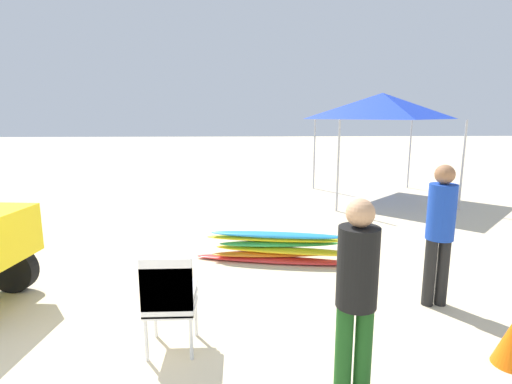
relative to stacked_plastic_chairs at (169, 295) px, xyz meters
name	(u,v)px	position (x,y,z in m)	size (l,w,h in m)	color
ground	(117,383)	(-0.40, -0.43, -0.60)	(80.00, 80.00, 0.00)	beige
stacked_plastic_chairs	(169,295)	(0.00, 0.00, 0.00)	(0.48, 0.48, 1.02)	white
surfboard_pile	(279,248)	(1.30, 2.44, -0.38)	(2.66, 0.78, 0.48)	red
lifeguard_near_left	(440,226)	(3.05, 0.89, 0.39)	(0.32, 0.32, 1.73)	black
lifeguard_near_right	(357,288)	(1.59, -0.70, 0.36)	(0.32, 0.32, 1.68)	#194C19
popup_canopy	(382,106)	(4.54, 7.27, 1.92)	(3.08, 3.08, 2.87)	#B2B2B7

